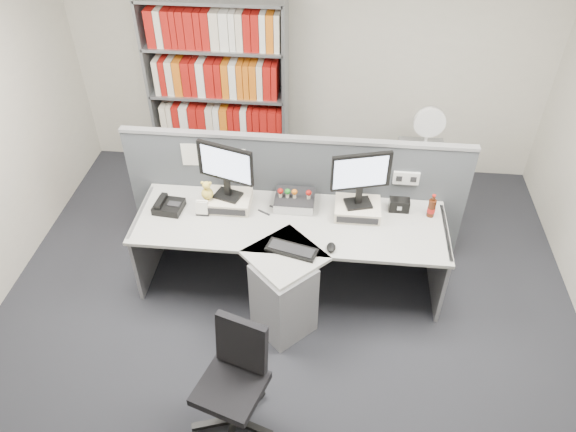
# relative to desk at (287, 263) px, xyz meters

# --- Properties ---
(ground) EXTENTS (5.50, 5.50, 0.00)m
(ground) POSITION_rel_desk_xyz_m (0.00, -0.60, -0.46)
(ground) COLOR #292A30
(ground) RESTS_ON ground
(room_shell) EXTENTS (5.04, 5.54, 2.72)m
(room_shell) POSITION_rel_desk_xyz_m (0.00, -0.60, 1.33)
(room_shell) COLOR beige
(room_shell) RESTS_ON ground
(partition) EXTENTS (3.00, 0.08, 1.27)m
(partition) POSITION_rel_desk_xyz_m (0.00, 0.65, 0.19)
(partition) COLOR #494D53
(partition) RESTS_ON ground
(desk) EXTENTS (2.60, 1.20, 0.72)m
(desk) POSITION_rel_desk_xyz_m (0.00, 0.00, 0.00)
(desk) COLOR #AEAEA8
(desk) RESTS_ON ground
(monitor_riser_left) EXTENTS (0.38, 0.31, 0.10)m
(monitor_riser_left) POSITION_rel_desk_xyz_m (-0.55, 0.38, 0.31)
(monitor_riser_left) COLOR beige
(monitor_riser_left) RESTS_ON desk
(monitor_riser_right) EXTENTS (0.38, 0.31, 0.10)m
(monitor_riser_right) POSITION_rel_desk_xyz_m (0.55, 0.38, 0.31)
(monitor_riser_right) COLOR beige
(monitor_riser_right) RESTS_ON desk
(monitor_left) EXTENTS (0.48, 0.22, 0.50)m
(monitor_left) POSITION_rel_desk_xyz_m (-0.55, 0.38, 0.66)
(monitor_left) COLOR black
(monitor_left) RESTS_ON monitor_riser_left
(monitor_right) EXTENTS (0.48, 0.21, 0.50)m
(monitor_right) POSITION_rel_desk_xyz_m (0.55, 0.38, 0.66)
(monitor_right) COLOR black
(monitor_right) RESTS_ON monitor_riser_right
(desktop_pc) EXTENTS (0.33, 0.30, 0.09)m
(desktop_pc) POSITION_rel_desk_xyz_m (0.02, 0.45, 0.31)
(desktop_pc) COLOR black
(desktop_pc) RESTS_ON desk
(figurines) EXTENTS (0.29, 0.05, 0.09)m
(figurines) POSITION_rel_desk_xyz_m (0.00, 0.44, 0.40)
(figurines) COLOR beige
(figurines) RESTS_ON desktop_pc
(keyboard) EXTENTS (0.43, 0.25, 0.03)m
(keyboard) POSITION_rel_desk_xyz_m (0.05, -0.13, 0.28)
(keyboard) COLOR black
(keyboard) RESTS_ON desk
(mouse) EXTENTS (0.07, 0.11, 0.04)m
(mouse) POSITION_rel_desk_xyz_m (0.35, -0.08, 0.29)
(mouse) COLOR black
(mouse) RESTS_ON desk
(desk_phone) EXTENTS (0.25, 0.23, 0.10)m
(desk_phone) POSITION_rel_desk_xyz_m (-1.05, 0.28, 0.30)
(desk_phone) COLOR black
(desk_phone) RESTS_ON desk
(desk_calendar) EXTENTS (0.11, 0.08, 0.13)m
(desk_calendar) POSITION_rel_desk_xyz_m (-0.74, 0.25, 0.32)
(desk_calendar) COLOR black
(desk_calendar) RESTS_ON desk
(plush_toy) EXTENTS (0.10, 0.10, 0.18)m
(plush_toy) POSITION_rel_desk_xyz_m (-0.71, 0.34, 0.44)
(plush_toy) COLOR #DCC349
(plush_toy) RESTS_ON monitor_riser_left
(speaker) EXTENTS (0.17, 0.09, 0.11)m
(speaker) POSITION_rel_desk_xyz_m (0.91, 0.47, 0.32)
(speaker) COLOR black
(speaker) RESTS_ON desk
(cola_bottle) EXTENTS (0.07, 0.07, 0.22)m
(cola_bottle) POSITION_rel_desk_xyz_m (1.17, 0.42, 0.35)
(cola_bottle) COLOR #3F190A
(cola_bottle) RESTS_ON desk
(shelving_unit) EXTENTS (1.41, 0.40, 2.00)m
(shelving_unit) POSITION_rel_desk_xyz_m (-0.90, 1.85, 0.52)
(shelving_unit) COLOR gray
(shelving_unit) RESTS_ON ground
(filing_cabinet) EXTENTS (0.45, 0.61, 0.70)m
(filing_cabinet) POSITION_rel_desk_xyz_m (1.20, 1.40, -0.11)
(filing_cabinet) COLOR gray
(filing_cabinet) RESTS_ON ground
(desk_fan) EXTENTS (0.30, 0.18, 0.51)m
(desk_fan) POSITION_rel_desk_xyz_m (1.20, 1.40, 0.56)
(desk_fan) COLOR white
(desk_fan) RESTS_ON filing_cabinet
(office_chair) EXTENTS (0.59, 0.59, 0.89)m
(office_chair) POSITION_rel_desk_xyz_m (-0.24, -1.13, 0.02)
(office_chair) COLOR silver
(office_chair) RESTS_ON ground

